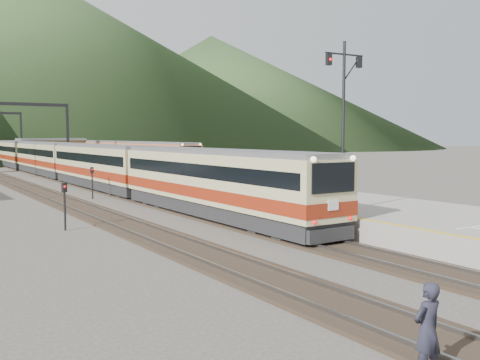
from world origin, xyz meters
TOP-DOWN VIEW (x-y plane):
  - track_main at (0.00, 40.00)m, footprint 2.60×200.00m
  - track_far at (-5.00, 40.00)m, footprint 2.60×200.00m
  - track_second at (11.50, 40.00)m, footprint 2.60×200.00m
  - platform at (5.60, 38.00)m, footprint 8.00×100.00m
  - gantry_near at (-2.85, 55.00)m, footprint 9.55×0.25m
  - station_shed at (5.60, 78.00)m, footprint 9.40×4.40m
  - hill_b at (30.00, 230.00)m, footprint 220.00×220.00m
  - hill_c at (110.00, 210.00)m, footprint 160.00×160.00m
  - main_train at (0.00, 48.15)m, footprint 2.73×74.82m
  - second_train at (11.50, 72.61)m, footprint 2.76×56.65m
  - signal_mast at (2.96, 13.28)m, footprint 2.20×0.29m
  - short_signal_b at (-2.73, 32.51)m, footprint 0.24×0.19m
  - short_signal_c at (-7.84, 20.64)m, footprint 0.26×0.23m
  - worker at (-6.44, 1.28)m, footprint 0.67×0.44m

SIDE VIEW (x-z plane):
  - track_main at x=0.00m, z-range -0.05..0.18m
  - track_far at x=-5.00m, z-range -0.05..0.18m
  - track_second at x=11.50m, z-range -0.05..0.18m
  - platform at x=5.60m, z-range 0.00..1.00m
  - worker at x=-6.44m, z-range 0.00..1.80m
  - short_signal_b at x=-2.73m, z-range 0.33..2.60m
  - short_signal_c at x=-7.84m, z-range 0.33..2.60m
  - main_train at x=0.00m, z-range 0.23..3.56m
  - second_train at x=11.50m, z-range 0.23..3.60m
  - station_shed at x=5.60m, z-range 1.02..4.12m
  - gantry_near at x=-2.85m, z-range 1.59..9.59m
  - signal_mast at x=2.96m, z-range 1.82..9.61m
  - hill_c at x=110.00m, z-range 0.00..50.00m
  - hill_b at x=30.00m, z-range 0.00..75.00m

